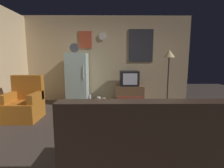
% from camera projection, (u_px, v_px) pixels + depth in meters
% --- Properties ---
extents(ground_plane, '(12.00, 12.00, 0.00)m').
position_uv_depth(ground_plane, '(104.00, 131.00, 3.09)').
color(ground_plane, '#3D332D').
extents(wall_with_art, '(5.20, 0.12, 2.64)m').
position_uv_depth(wall_with_art, '(107.00, 59.00, 5.32)').
color(wall_with_art, '#D1B284').
rests_on(wall_with_art, ground_plane).
extents(fridge, '(0.60, 0.62, 1.77)m').
position_uv_depth(fridge, '(78.00, 78.00, 4.97)').
color(fridge, silver).
rests_on(fridge, ground_plane).
extents(tv_stand, '(0.84, 0.53, 0.54)m').
position_uv_depth(tv_stand, '(129.00, 94.00, 5.08)').
color(tv_stand, brown).
rests_on(tv_stand, ground_plane).
extents(crt_tv, '(0.54, 0.51, 0.44)m').
position_uv_depth(crt_tv, '(129.00, 78.00, 5.01)').
color(crt_tv, black).
rests_on(crt_tv, tv_stand).
extents(standing_lamp, '(0.32, 0.32, 1.59)m').
position_uv_depth(standing_lamp, '(169.00, 58.00, 4.76)').
color(standing_lamp, '#332D28').
rests_on(standing_lamp, ground_plane).
extents(coffee_table, '(0.72, 0.72, 0.46)m').
position_uv_depth(coffee_table, '(96.00, 114.00, 3.36)').
color(coffee_table, brown).
rests_on(coffee_table, ground_plane).
extents(wine_glass, '(0.05, 0.05, 0.15)m').
position_uv_depth(wine_glass, '(90.00, 99.00, 3.37)').
color(wine_glass, silver).
rests_on(wine_glass, coffee_table).
extents(mug_ceramic_white, '(0.08, 0.08, 0.09)m').
position_uv_depth(mug_ceramic_white, '(99.00, 99.00, 3.45)').
color(mug_ceramic_white, silver).
rests_on(mug_ceramic_white, coffee_table).
extents(mug_ceramic_tan, '(0.08, 0.08, 0.09)m').
position_uv_depth(mug_ceramic_tan, '(104.00, 100.00, 3.36)').
color(mug_ceramic_tan, tan).
rests_on(mug_ceramic_tan, coffee_table).
extents(remote_control, '(0.15, 0.06, 0.02)m').
position_uv_depth(remote_control, '(89.00, 101.00, 3.39)').
color(remote_control, black).
rests_on(remote_control, coffee_table).
extents(armchair, '(0.68, 0.68, 0.96)m').
position_uv_depth(armchair, '(25.00, 104.00, 3.70)').
color(armchair, '#B2661E').
rests_on(armchair, ground_plane).
extents(couch, '(1.70, 0.80, 0.92)m').
position_uv_depth(couch, '(140.00, 148.00, 1.90)').
color(couch, '#38281E').
rests_on(couch, ground_plane).
extents(book_stack, '(0.22, 0.16, 0.13)m').
position_uv_depth(book_stack, '(150.00, 102.00, 4.97)').
color(book_stack, '#3DA871').
rests_on(book_stack, ground_plane).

